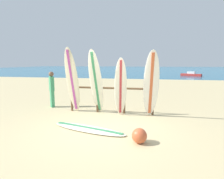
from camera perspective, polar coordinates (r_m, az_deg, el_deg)
The scene contains 11 objects.
ground_plane at distance 5.78m, azimuth -3.06°, elevation -12.28°, with size 120.00×120.00×0.00m, color #CCB784.
ocean_water at distance 63.29m, azimuth 9.69°, elevation 6.41°, with size 120.00×80.00×0.01m, color #196B93.
surfboard_rack at distance 7.38m, azimuth -0.44°, elevation -1.67°, with size 3.48×0.09×1.18m.
surfboard_leaning_far_left at distance 7.47m, azimuth -12.38°, elevation 2.72°, with size 0.66×0.72×2.65m.
surfboard_leaning_left at distance 7.05m, azimuth -5.02°, elevation 2.12°, with size 0.57×1.03×2.54m.
surfboard_leaning_center_left at distance 6.81m, azimuth 2.70°, elevation 0.61°, with size 0.56×0.66×2.24m.
surfboard_leaning_center at distance 6.76m, azimuth 12.22°, elevation 1.48°, with size 0.63×0.87×2.50m.
surfboard_lying_on_sand at distance 5.74m, azimuth -7.47°, elevation -12.12°, with size 2.56×1.18×0.08m.
beachgoer_standing at distance 8.76m, azimuth -18.42°, elevation 0.53°, with size 0.31×0.30×1.65m.
small_boat_offshore at distance 30.92m, azimuth 23.63°, elevation 4.37°, with size 3.08×2.15×0.71m.
beach_ball at distance 4.82m, azimuth 8.59°, elevation -14.19°, with size 0.39×0.39×0.39m, color #CC5933.
Camera 1 is at (1.31, -5.25, 2.04)m, focal length 29.05 mm.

